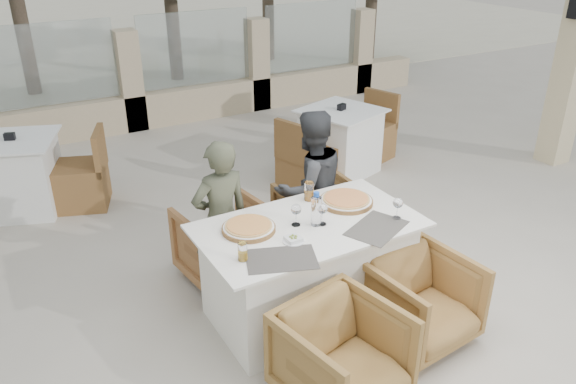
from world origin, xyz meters
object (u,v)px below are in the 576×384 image
bg_table_a (19,175)px  bg_table_b (340,141)px  wine_glass_corner (397,207)px  olive_dish (293,239)px  armchair_near_left (342,357)px  diner_right (310,188)px  beer_glass_left (243,252)px  pizza_left (249,227)px  armchair_far_left (227,243)px  wine_glass_centre (296,214)px  beer_glass_right (309,191)px  diner_left (221,220)px  water_bottle (316,209)px  dining_table (308,270)px  armchair_near_right (421,300)px  armchair_far_right (322,220)px  wine_glass_near (322,213)px  pizza_right (346,200)px

bg_table_a → bg_table_b: 3.50m
wine_glass_corner → olive_dish: wine_glass_corner is taller
armchair_near_left → bg_table_b: (2.01, 2.93, 0.07)m
diner_right → beer_glass_left: bearing=38.0°
pizza_left → diner_right: (0.84, 0.53, -0.11)m
armchair_far_left → diner_right: 0.84m
armchair_far_left → diner_right: size_ratio=0.52×
wine_glass_centre → bg_table_b: 2.80m
beer_glass_right → olive_dish: 0.64m
diner_left → diner_right: (0.85, 0.07, 0.04)m
water_bottle → beer_glass_right: water_bottle is taller
pizza_left → water_bottle: water_bottle is taller
dining_table → diner_right: diner_right is taller
olive_dish → armchair_near_right: bearing=-32.3°
water_bottle → diner_right: 0.82m
armchair_near_right → bg_table_a: bg_table_a is taller
armchair_far_left → armchair_far_right: (0.90, -0.05, -0.00)m
wine_glass_centre → beer_glass_right: 0.41m
beer_glass_right → beer_glass_left: bearing=-147.7°
diner_left → wine_glass_near: bearing=124.9°
wine_glass_near → armchair_near_left: size_ratio=0.26×
armchair_far_left → bg_table_b: bearing=-154.2°
armchair_near_right → bg_table_a: 4.19m
armchair_near_left → pizza_left: bearing=87.8°
water_bottle → wine_glass_centre: size_ratio=1.39×
wine_glass_near → bg_table_a: (-1.73, 2.98, -0.48)m
bg_table_b → wine_glass_centre: bearing=-149.1°
beer_glass_left → armchair_near_left: 0.89m
diner_right → bg_table_b: diner_right is taller
water_bottle → armchair_near_right: 0.98m
wine_glass_near → bg_table_a: bearing=120.2°
wine_glass_near → beer_glass_right: wine_glass_near is taller
beer_glass_right → bg_table_a: size_ratio=0.09×
diner_right → bg_table_a: diner_right is taller
wine_glass_near → olive_dish: size_ratio=1.67×
pizza_right → olive_dish: (-0.64, -0.29, -0.00)m
diner_left → armchair_far_left: bearing=-127.0°
wine_glass_centre → armchair_near_left: size_ratio=0.26×
pizza_right → bg_table_a: pizza_right is taller
armchair_near_left → diner_right: diner_right is taller
wine_glass_centre → diner_left: diner_left is taller
dining_table → water_bottle: (0.04, -0.03, 0.51)m
pizza_right → diner_right: 0.54m
armchair_far_right → beer_glass_left: bearing=38.5°
pizza_left → armchair_far_right: (0.99, 0.56, -0.47)m
pizza_left → bg_table_b: 2.95m
armchair_far_left → armchair_near_left: (0.06, -1.57, -0.01)m
beer_glass_right → armchair_far_left: (-0.53, 0.41, -0.52)m
armchair_far_right → armchair_near_left: 1.74m
armchair_far_left → bg_table_b: 2.48m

